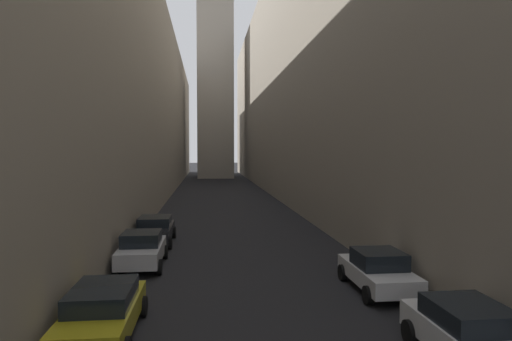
% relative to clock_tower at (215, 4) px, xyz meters
% --- Properties ---
extents(ground_plane, '(264.00, 264.00, 0.00)m').
position_rel_clock_tower_xyz_m(ground_plane, '(0.00, -34.49, -31.23)').
color(ground_plane, black).
extents(building_block_left, '(15.68, 108.00, 19.60)m').
position_rel_clock_tower_xyz_m(building_block_left, '(-13.34, -32.49, -21.43)').
color(building_block_left, gray).
rests_on(building_block_left, ground).
extents(building_block_right, '(12.85, 108.00, 25.54)m').
position_rel_clock_tower_xyz_m(building_block_right, '(11.93, -32.49, -18.46)').
color(building_block_right, gray).
rests_on(building_block_right, ground).
extents(clock_tower, '(7.06, 7.06, 59.87)m').
position_rel_clock_tower_xyz_m(clock_tower, '(0.00, 0.00, 0.00)').
color(clock_tower, '#9E9384').
rests_on(clock_tower, ground).
extents(parked_car_left_second, '(1.92, 4.36, 1.38)m').
position_rel_clock_tower_xyz_m(parked_car_left_second, '(-4.40, -70.14, -30.50)').
color(parked_car_left_second, '#A59919').
rests_on(parked_car_left_second, ground).
extents(parked_car_left_third, '(1.92, 4.01, 1.52)m').
position_rel_clock_tower_xyz_m(parked_car_left_third, '(-4.40, -62.78, -30.46)').
color(parked_car_left_third, '#B7B7BC').
rests_on(parked_car_left_third, ground).
extents(parked_car_left_far, '(2.02, 4.29, 1.43)m').
position_rel_clock_tower_xyz_m(parked_car_left_far, '(-4.40, -57.93, -30.47)').
color(parked_car_left_far, black).
rests_on(parked_car_left_far, ground).
extents(parked_car_right_second, '(1.89, 3.93, 1.45)m').
position_rel_clock_tower_xyz_m(parked_car_right_second, '(4.40, -72.70, -30.47)').
color(parked_car_right_second, silver).
rests_on(parked_car_right_second, ground).
extents(parked_car_right_third, '(1.93, 4.02, 1.46)m').
position_rel_clock_tower_xyz_m(parked_car_right_third, '(4.40, -67.07, -30.49)').
color(parked_car_right_third, silver).
rests_on(parked_car_right_third, ground).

